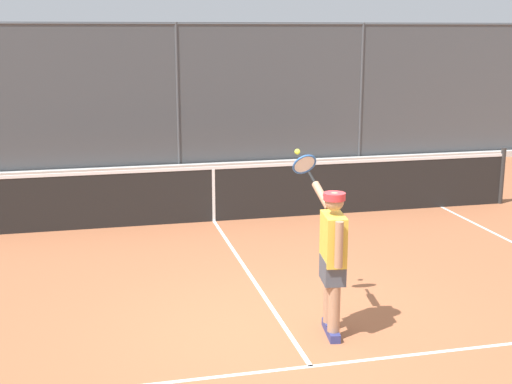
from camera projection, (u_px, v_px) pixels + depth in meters
The scene contains 5 objects.
ground_plane at pixel (286, 329), 7.69m from camera, with size 60.00×60.00×0.00m, color #A8603D.
court_line_markings at pixel (322, 383), 6.52m from camera, with size 8.64×9.99×0.01m.
fence_backdrop at pixel (175, 104), 16.73m from camera, with size 21.00×1.37×3.38m.
tennis_net at pixel (214, 193), 11.92m from camera, with size 11.10×0.09×1.07m.
tennis_player at pixel (332, 253), 7.38m from camera, with size 0.36×1.37×1.87m.
Camera 1 is at (1.97, 6.88, 3.21)m, focal length 49.08 mm.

